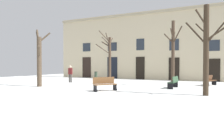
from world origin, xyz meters
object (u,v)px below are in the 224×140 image
Objects in this scene: tree_center at (109,56)px; person_near_bench at (70,73)px; tree_left_of_center at (39,59)px; bench_near_center_tree at (210,80)px; tree_near_facade at (173,51)px; litter_bin at (96,75)px; bench_back_to_back_left at (174,82)px; tree_right_of_center at (206,48)px; bench_near_lamp at (105,84)px.

tree_center reaches higher than person_near_bench.
bench_near_center_tree is at bearing 30.31° from tree_left_of_center.
tree_left_of_center is at bearing -100.87° from person_near_bench.
tree_near_facade is 11.21m from litter_bin.
litter_bin is 0.54× the size of person_near_bench.
bench_back_to_back_left is at bearing -20.59° from person_near_bench.
bench_near_lamp is at bearing -173.54° from tree_right_of_center.
tree_right_of_center reaches higher than tree_left_of_center.
bench_near_center_tree is 1.15× the size of person_near_bench.
tree_right_of_center is at bearing -33.34° from person_near_bench.
tree_near_facade is at bearing 5.18° from bench_near_lamp.
tree_near_facade is 10.97m from tree_left_of_center.
tree_near_facade is 3.26m from bench_back_to_back_left.
bench_near_lamp is (-3.21, -5.98, -2.41)m from tree_near_facade.
tree_right_of_center is at bearing -36.43° from tree_center.
tree_center reaches higher than litter_bin.
bench_near_center_tree is at bearing -5.79° from bench_near_lamp.
tree_center is 2.98× the size of bench_back_to_back_left.
tree_near_facade is 1.16× the size of tree_left_of_center.
tree_center is at bearing 143.57° from tree_right_of_center.
tree_right_of_center is 16.28m from litter_bin.
litter_bin is 12.37m from bench_back_to_back_left.
tree_near_facade is at bearing 132.18° from bench_near_center_tree.
tree_near_facade reaches higher than tree_right_of_center.
tree_near_facade is at bearing 119.00° from tree_right_of_center.
litter_bin is at bearing 67.52° from bench_near_lamp.
tree_left_of_center is 10.62m from bench_back_to_back_left.
tree_center is 10.24m from bench_near_center_tree.
tree_left_of_center is 4.65m from person_near_bench.
bench_near_lamp reaches higher than bench_back_to_back_left.
person_near_bench is at bearing 118.20° from bench_near_center_tree.
bench_back_to_back_left is at bearing -30.87° from litter_bin.
tree_left_of_center is at bearing -68.91° from bench_back_to_back_left.
bench_near_center_tree is (-0.18, 6.62, -2.23)m from tree_right_of_center.
bench_back_to_back_left is 1.11× the size of bench_near_lamp.
bench_near_lamp reaches higher than bench_near_center_tree.
bench_near_center_tree is (9.96, -0.86, -2.21)m from tree_center.
litter_bin is (-10.11, 4.20, -2.41)m from tree_near_facade.
bench_back_to_back_left is (0.50, -2.15, -2.40)m from tree_near_facade.
tree_near_facade reaches higher than tree_left_of_center.
tree_center is 8.22m from tree_left_of_center.
bench_near_lamp is (6.13, -0.25, -1.78)m from tree_left_of_center.
bench_near_lamp is at bearing -55.87° from litter_bin.
tree_right_of_center is at bearing -50.15° from bench_near_lamp.
litter_bin is at bearing 93.77° from bench_near_center_tree.
tree_center is 3.17× the size of person_near_bench.
tree_near_facade is 3.05× the size of bench_back_to_back_left.
bench_near_center_tree is 9.44m from bench_near_lamp.
tree_center is at bearing 101.40° from bench_near_center_tree.
bench_back_to_back_left is at bearing 127.69° from tree_right_of_center.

